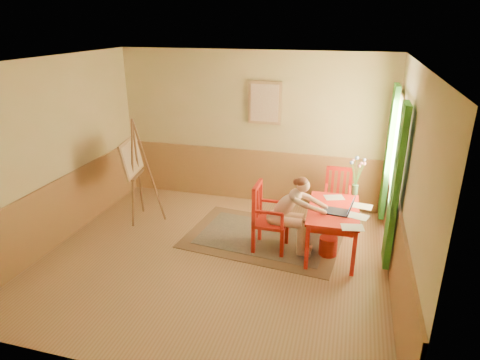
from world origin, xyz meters
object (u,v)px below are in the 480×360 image
(table, at_px, (333,214))
(chair_back, at_px, (337,197))
(chair_left, at_px, (267,217))
(laptop, at_px, (341,210))
(figure, at_px, (291,211))
(easel, at_px, (134,161))

(table, height_order, chair_back, chair_back)
(chair_left, distance_m, laptop, 1.08)
(figure, xyz_separation_m, laptop, (0.71, 0.01, 0.11))
(chair_left, xyz_separation_m, figure, (0.34, 0.01, 0.14))
(chair_left, height_order, chair_back, chair_left)
(figure, bearing_deg, table, 11.95)
(easel, bearing_deg, chair_back, 11.94)
(chair_left, relative_size, laptop, 2.35)
(table, relative_size, chair_left, 1.16)
(chair_back, relative_size, easel, 0.55)
(table, height_order, chair_left, chair_left)
(table, distance_m, easel, 3.37)
(table, xyz_separation_m, figure, (-0.61, -0.13, 0.04))
(figure, bearing_deg, laptop, 0.87)
(figure, xyz_separation_m, easel, (-2.72, 0.40, 0.40))
(laptop, bearing_deg, figure, -179.13)
(chair_back, bearing_deg, table, -90.84)
(table, distance_m, laptop, 0.21)
(chair_back, relative_size, figure, 0.81)
(chair_left, xyz_separation_m, chair_back, (0.96, 1.12, -0.03))
(laptop, xyz_separation_m, easel, (-3.43, 0.39, 0.29))
(table, bearing_deg, easel, 175.40)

